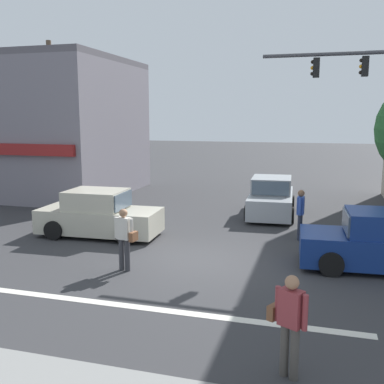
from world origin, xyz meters
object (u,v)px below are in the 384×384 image
sedan_approaching_near (380,244)px  pedestrian_far_side (125,236)px  pedestrian_foreground_with_bag (289,320)px  sedan_crossing_rightbound (99,215)px  sedan_waiting_far (271,198)px  pedestrian_mid_crossing (300,211)px  utility_pole_near_left (53,122)px

sedan_approaching_near → pedestrian_far_side: 6.77m
pedestrian_foreground_with_bag → sedan_approaching_near: bearing=71.1°
sedan_crossing_rightbound → sedan_waiting_far: (5.29, 4.87, 0.00)m
pedestrian_mid_crossing → sedan_crossing_rightbound: bearing=-168.1°
sedan_waiting_far → pedestrian_far_side: pedestrian_far_side is taller
utility_pole_near_left → sedan_crossing_rightbound: 6.81m
utility_pole_near_left → sedan_waiting_far: bearing=3.8°
sedan_approaching_near → sedan_waiting_far: same height
utility_pole_near_left → sedan_waiting_far: utility_pole_near_left is taller
sedan_waiting_far → sedan_approaching_near: bearing=-59.4°
sedan_crossing_rightbound → sedan_waiting_far: same height
sedan_crossing_rightbound → pedestrian_foreground_with_bag: (6.82, -6.85, 0.24)m
sedan_crossing_rightbound → sedan_approaching_near: same height
pedestrian_mid_crossing → sedan_approaching_near: bearing=-48.3°
sedan_approaching_near → pedestrian_far_side: size_ratio=2.51×
utility_pole_near_left → pedestrian_mid_crossing: 11.70m
utility_pole_near_left → sedan_waiting_far: 10.17m
sedan_approaching_near → pedestrian_foreground_with_bag: bearing=-108.9°
utility_pole_near_left → sedan_approaching_near: utility_pole_near_left is taller
sedan_crossing_rightbound → sedan_waiting_far: size_ratio=0.99×
sedan_crossing_rightbound → sedan_approaching_near: (8.79, -1.05, 0.00)m
sedan_approaching_near → pedestrian_far_side: (-6.47, -1.97, 0.24)m
utility_pole_near_left → pedestrian_foreground_with_bag: utility_pole_near_left is taller
sedan_crossing_rightbound → pedestrian_mid_crossing: size_ratio=2.49×
utility_pole_near_left → pedestrian_mid_crossing: size_ratio=4.36×
sedan_crossing_rightbound → sedan_approaching_near: 8.86m
pedestrian_foreground_with_bag → pedestrian_far_side: 5.90m
utility_pole_near_left → sedan_approaching_near: (13.17, -5.27, -3.08)m
sedan_crossing_rightbound → pedestrian_far_side: bearing=-52.5°
sedan_waiting_far → pedestrian_foreground_with_bag: size_ratio=2.51×
utility_pole_near_left → sedan_waiting_far: (9.67, 0.65, -3.08)m
utility_pole_near_left → pedestrian_far_side: 10.26m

